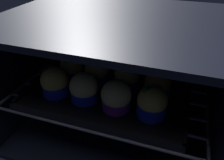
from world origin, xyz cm
name	(u,v)px	position (x,y,z in cm)	size (l,w,h in cm)	color
oven_cavity	(118,72)	(0.00, 26.25, 17.00)	(59.00, 47.00, 37.00)	black
oven_rack	(113,88)	(0.00, 22.00, 13.60)	(54.80, 42.00, 0.80)	#444756
baking_tray	(112,87)	(0.00, 20.74, 14.67)	(44.24, 35.33, 2.20)	black
muffin_row0_col0	(55,82)	(-13.57, 12.06, 18.89)	(7.53, 7.53, 8.16)	#1928B7
muffin_row0_col1	(84,89)	(-4.80, 12.10, 18.73)	(7.57, 7.57, 8.02)	#1928B7
muffin_row0_col2	(116,97)	(4.29, 11.58, 18.65)	(7.70, 7.70, 8.13)	#7A238C
muffin_row0_col3	(152,103)	(13.19, 11.83, 18.77)	(7.29, 7.29, 8.05)	#1928B7
muffin_row1_col0	(72,69)	(-12.98, 20.83, 18.64)	(7.23, 7.23, 8.40)	#1928B7
muffin_row1_col1	(97,72)	(-4.64, 20.75, 19.10)	(7.17, 7.17, 8.53)	#1928B7
muffin_row1_col2	(127,78)	(4.35, 20.93, 18.88)	(7.17, 7.17, 8.36)	#1928B7
muffin_row1_col3	(157,84)	(13.01, 20.82, 18.53)	(7.17, 7.17, 7.64)	#0C8C84
muffin_row2_col0	(84,55)	(-13.03, 29.74, 19.22)	(7.81, 7.81, 8.81)	#1928B7
muffin_row2_col1	(108,60)	(-4.66, 29.72, 18.68)	(7.53, 7.53, 7.88)	#0C8C84
muffin_row2_col2	(135,63)	(4.60, 29.61, 19.13)	(7.61, 7.61, 8.57)	red
muffin_row2_col3	(163,68)	(13.20, 29.93, 18.70)	(7.60, 7.60, 7.92)	#7A238C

